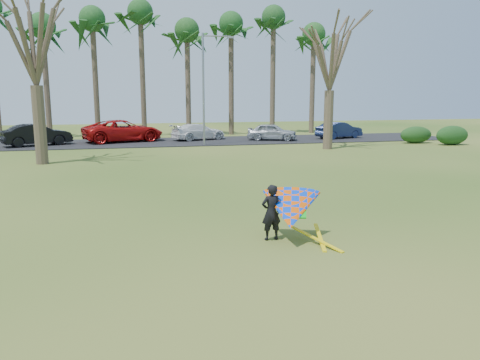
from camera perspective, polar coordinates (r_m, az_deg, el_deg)
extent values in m
plane|color=#1D4D11|center=(13.00, 2.03, -6.34)|extent=(100.00, 100.00, 0.00)
cube|color=black|center=(37.33, -8.15, 4.63)|extent=(46.00, 7.00, 0.06)
cylinder|color=#4F3C2F|center=(43.53, -22.52, 10.66)|extent=(0.48, 0.48, 9.00)
ellipsoid|color=#1B4D1F|center=(43.87, -22.98, 16.92)|extent=(4.84, 4.84, 3.08)
cylinder|color=#4A3C2C|center=(43.10, -17.20, 11.46)|extent=(0.48, 0.48, 9.70)
ellipsoid|color=#174119|center=(43.54, -17.59, 18.24)|extent=(4.84, 4.84, 3.08)
cylinder|color=#4D3D2E|center=(43.04, -11.79, 12.17)|extent=(0.48, 0.48, 10.40)
ellipsoid|color=#1C4518|center=(43.58, -12.08, 19.41)|extent=(4.84, 4.84, 3.08)
cylinder|color=#4F3D2F|center=(43.33, -6.36, 11.38)|extent=(0.48, 0.48, 9.00)
ellipsoid|color=#184318|center=(43.68, -6.49, 17.69)|extent=(4.84, 4.84, 3.08)
cylinder|color=#49382C|center=(44.01, -1.08, 11.88)|extent=(0.48, 0.48, 9.70)
ellipsoid|color=#1C4B1B|center=(44.44, -1.10, 18.53)|extent=(4.84, 4.84, 3.08)
cylinder|color=#49392C|center=(45.03, 4.02, 12.27)|extent=(0.48, 0.48, 10.40)
ellipsoid|color=#18431B|center=(45.54, 4.11, 19.20)|extent=(4.84, 4.84, 3.08)
cylinder|color=#4F3E2F|center=(46.36, 8.82, 11.26)|extent=(0.48, 0.48, 9.00)
ellipsoid|color=#1C4A1A|center=(46.68, 9.00, 17.16)|extent=(4.84, 4.84, 3.08)
cylinder|color=#483B2B|center=(27.46, -23.23, 6.16)|extent=(0.64, 0.64, 4.20)
cylinder|color=#47372A|center=(32.86, 10.72, 7.21)|extent=(0.64, 0.64, 3.99)
cylinder|color=gray|center=(34.41, -4.48, 10.83)|extent=(0.16, 0.16, 8.00)
cylinder|color=gray|center=(34.81, -2.87, 17.12)|extent=(2.00, 0.10, 0.10)
cube|color=gray|center=(35.00, -1.19, 17.01)|extent=(0.40, 0.18, 0.12)
ellipsoid|color=#183C15|center=(38.69, 20.65, 5.18)|extent=(2.59, 1.17, 1.30)
ellipsoid|color=#163B15|center=(38.34, 24.44, 4.98)|extent=(2.58, 1.21, 1.44)
imported|color=black|center=(37.05, -23.55, 5.08)|extent=(4.98, 3.46, 1.56)
imported|color=#B00F0E|center=(37.92, -14.05, 5.85)|extent=(6.70, 4.57, 1.70)
imported|color=white|center=(38.46, -5.08, 5.88)|extent=(4.86, 3.26, 1.31)
imported|color=#A1A7AF|center=(38.12, 3.93, 5.89)|extent=(4.28, 3.03, 1.35)
imported|color=#182449|center=(40.53, 11.99, 5.97)|extent=(4.39, 2.68, 1.37)
imported|color=black|center=(12.15, 3.83, -3.96)|extent=(0.57, 0.40, 1.47)
cone|color=#043CE5|center=(12.03, 6.24, -3.58)|extent=(2.13, 2.39, 2.02)
cube|color=#0CBF19|center=(12.01, 6.90, -3.87)|extent=(0.62, 0.60, 0.24)
cube|color=yellow|center=(12.14, 9.18, -7.63)|extent=(0.85, 1.66, 0.28)
cube|color=yellow|center=(12.39, 9.69, -7.27)|extent=(0.56, 1.76, 0.22)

